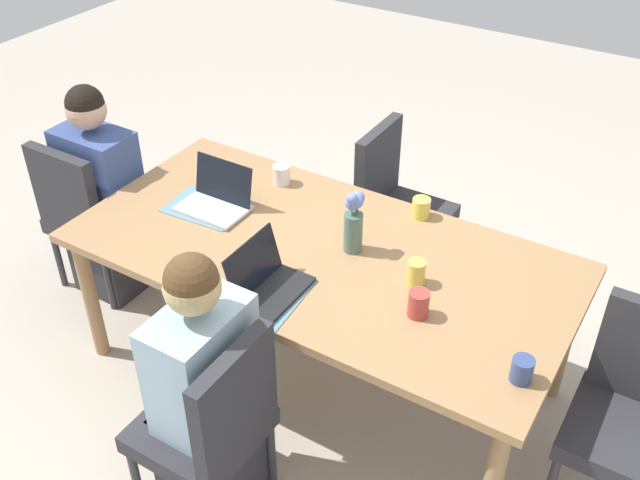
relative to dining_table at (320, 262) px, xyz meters
name	(u,v)px	position (x,y,z in m)	size (l,w,h in m)	color
ground_plane	(320,370)	(0.00, 0.00, -0.67)	(10.00, 10.00, 0.00)	#B2A899
dining_table	(320,262)	(0.00, 0.00, 0.00)	(2.18, 1.08, 0.74)	#9E754C
chair_head_right_left_near	(88,211)	(1.39, 0.07, -0.18)	(0.44, 0.44, 0.90)	#2D2D33
person_head_right_left_near	(106,203)	(1.33, 0.00, -0.15)	(0.40, 0.36, 1.19)	#2D2D33
chair_far_left_mid	(213,422)	(-0.05, 0.84, -0.18)	(0.44, 0.44, 0.90)	#2D2D33
person_far_left_mid	(207,398)	(0.02, 0.78, -0.15)	(0.36, 0.40, 1.19)	#2D2D33
chair_near_left_far	(395,200)	(0.06, -0.87, -0.18)	(0.44, 0.44, 0.90)	#2D2D33
chair_head_left_right_near	(636,407)	(-1.37, -0.05, -0.18)	(0.44, 0.44, 0.90)	#2D2D33
flower_vase	(354,220)	(-0.12, -0.07, 0.22)	(0.08, 0.09, 0.29)	#4C6B60
placemat_head_right_left_near	(207,207)	(0.63, 0.00, 0.07)	(0.36, 0.26, 0.00)	slate
placemat_far_left_mid	(268,296)	(0.01, 0.38, 0.07)	(0.36, 0.26, 0.00)	slate
laptop_far_left_mid	(266,283)	(0.03, 0.35, 0.11)	(0.22, 0.32, 0.21)	black
laptop_head_right_left_near	(217,200)	(0.58, -0.03, 0.11)	(0.32, 0.22, 0.21)	silver
coffee_mug_near_left	(418,304)	(-0.54, 0.16, 0.12)	(0.08, 0.08, 0.11)	#AD3D38
coffee_mug_near_right	(281,175)	(0.45, -0.37, 0.12)	(0.08, 0.08, 0.10)	white
coffee_mug_centre_left	(416,272)	(-0.45, -0.01, 0.12)	(0.07, 0.07, 0.11)	#DBC64C
coffee_mug_centre_right	(421,208)	(-0.26, -0.46, 0.11)	(0.08, 0.08, 0.09)	#DBC64C
coffee_mug_far_left	(522,370)	(-0.99, 0.29, 0.11)	(0.08, 0.08, 0.10)	#33477A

